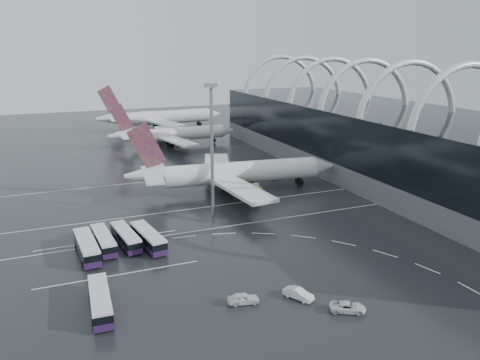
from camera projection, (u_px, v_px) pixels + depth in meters
name	position (u px, v px, depth m)	size (l,w,h in m)	color
ground	(219.00, 224.00, 103.51)	(420.00, 420.00, 0.00)	black
terminal	(389.00, 140.00, 140.60)	(42.00, 160.00, 34.90)	slate
lane_marking_near	(222.00, 227.00, 101.73)	(120.00, 0.25, 0.01)	white
lane_marking_mid	(203.00, 207.00, 114.19)	(120.00, 0.25, 0.01)	white
lane_marking_far	(174.00, 179.00, 139.12)	(120.00, 0.25, 0.01)	white
bus_bay_line_south	(120.00, 275.00, 80.53)	(28.00, 0.25, 0.01)	white
bus_bay_line_north	(108.00, 240.00, 94.77)	(28.00, 0.25, 0.01)	white
airliner_main	(231.00, 173.00, 125.99)	(58.29, 50.80, 19.73)	white
airliner_gate_b	(172.00, 135.00, 184.38)	(50.97, 46.03, 17.76)	white
airliner_gate_c	(159.00, 118.00, 221.59)	(60.20, 55.52, 21.46)	white
bus_row_near_a	(87.00, 247.00, 87.25)	(3.99, 13.66, 3.32)	#2B133D
bus_row_near_b	(103.00, 240.00, 90.57)	(3.74, 12.58, 3.05)	#2B133D
bus_row_near_c	(126.00, 237.00, 92.06)	(4.40, 12.70, 3.06)	#2B133D
bus_row_near_d	(148.00, 238.00, 91.62)	(4.92, 13.36, 3.22)	#2B133D
bus_row_far_a	(100.00, 301.00, 69.01)	(3.34, 12.57, 3.07)	#2B133D
van_curve_a	(348.00, 307.00, 69.08)	(2.46, 5.34, 1.48)	silver
van_curve_b	(243.00, 298.00, 71.27)	(1.97, 4.91, 1.67)	silver
van_curve_c	(298.00, 294.00, 72.68)	(1.71, 4.90, 1.62)	silver
floodlight_mast	(212.00, 135.00, 103.82)	(2.32, 2.32, 30.25)	gray
gse_cart_belly_a	(258.00, 190.00, 126.50)	(2.07, 1.22, 1.13)	gold
gse_cart_belly_b	(272.00, 179.00, 137.19)	(2.12, 1.25, 1.15)	slate
gse_cart_belly_c	(241.00, 191.00, 124.91)	(2.47, 1.46, 1.35)	gold
gse_cart_belly_d	(278.00, 176.00, 139.84)	(1.94, 1.15, 1.06)	slate
gse_cart_belly_e	(251.00, 181.00, 134.74)	(2.35, 1.39, 1.28)	gold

